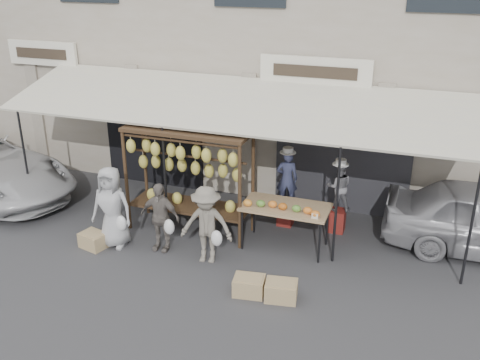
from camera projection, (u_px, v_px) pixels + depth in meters
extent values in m
plane|color=#2D2D30|center=(188.00, 267.00, 10.01)|extent=(90.00, 90.00, 0.00)
cube|color=#A99F92|center=(286.00, 34.00, 14.32)|extent=(24.00, 6.00, 7.00)
cube|color=#232328|center=(342.00, 159.00, 11.85)|extent=(3.00, 0.10, 2.50)
cube|color=black|center=(154.00, 137.00, 13.32)|extent=(2.60, 0.10, 2.50)
cube|color=silver|center=(315.00, 71.00, 11.29)|extent=(2.40, 0.10, 0.60)
cube|color=silver|center=(43.00, 53.00, 13.49)|extent=(2.00, 0.10, 0.60)
cube|color=beige|center=(231.00, 103.00, 11.02)|extent=(10.00, 2.34, 0.63)
cylinder|color=black|center=(26.00, 161.00, 11.98)|extent=(0.05, 0.05, 2.30)
cylinder|color=black|center=(165.00, 181.00, 10.88)|extent=(0.05, 0.05, 2.30)
cylinder|color=black|center=(336.00, 206.00, 9.79)|extent=(0.05, 0.05, 2.30)
cylinder|color=black|center=(471.00, 226.00, 9.06)|extent=(0.05, 0.05, 2.30)
cylinder|color=black|center=(126.00, 181.00, 11.06)|extent=(0.07, 0.07, 2.20)
cylinder|color=black|center=(240.00, 197.00, 10.27)|extent=(0.07, 0.07, 2.20)
cylinder|color=black|center=(145.00, 168.00, 11.75)|extent=(0.07, 0.07, 2.20)
cylinder|color=black|center=(253.00, 182.00, 10.97)|extent=(0.07, 0.07, 2.20)
cube|color=black|center=(187.00, 130.00, 10.59)|extent=(2.60, 0.90, 0.07)
cylinder|color=black|center=(180.00, 141.00, 10.33)|extent=(2.50, 0.05, 0.05)
cylinder|color=black|center=(195.00, 131.00, 10.94)|extent=(2.50, 0.05, 0.05)
cylinder|color=black|center=(188.00, 156.00, 10.80)|extent=(2.50, 0.05, 0.05)
cube|color=black|center=(190.00, 206.00, 11.22)|extent=(2.50, 0.80, 0.05)
ellipsoid|color=#D9C459|center=(131.00, 146.00, 10.76)|extent=(0.20, 0.18, 0.30)
ellipsoid|color=#D9C459|center=(147.00, 145.00, 10.81)|extent=(0.20, 0.18, 0.30)
ellipsoid|color=#D9C459|center=(155.00, 149.00, 10.59)|extent=(0.20, 0.18, 0.30)
ellipsoid|color=#D9C459|center=(171.00, 150.00, 10.65)|extent=(0.20, 0.18, 0.30)
ellipsoid|color=#D9C459|center=(180.00, 153.00, 10.43)|extent=(0.20, 0.18, 0.30)
ellipsoid|color=#D9C459|center=(196.00, 152.00, 10.47)|extent=(0.20, 0.18, 0.30)
ellipsoid|color=#D9C459|center=(206.00, 156.00, 10.25)|extent=(0.20, 0.18, 0.30)
ellipsoid|color=#D9C459|center=(222.00, 156.00, 10.30)|extent=(0.20, 0.18, 0.30)
ellipsoid|color=#D9C459|center=(233.00, 160.00, 10.08)|extent=(0.20, 0.18, 0.30)
ellipsoid|color=#D9C459|center=(143.00, 162.00, 11.23)|extent=(0.20, 0.18, 0.30)
ellipsoid|color=#D9C459|center=(156.00, 161.00, 11.12)|extent=(0.20, 0.18, 0.30)
ellipsoid|color=#D9C459|center=(169.00, 164.00, 11.03)|extent=(0.20, 0.18, 0.30)
ellipsoid|color=#D9C459|center=(182.00, 165.00, 10.93)|extent=(0.20, 0.18, 0.30)
ellipsoid|color=#D9C459|center=(195.00, 168.00, 10.85)|extent=(0.20, 0.18, 0.30)
ellipsoid|color=#D9C459|center=(209.00, 171.00, 10.76)|extent=(0.20, 0.18, 0.30)
ellipsoid|color=#D9C459|center=(223.00, 171.00, 10.65)|extent=(0.20, 0.18, 0.30)
ellipsoid|color=#D9C459|center=(237.00, 175.00, 10.57)|extent=(0.20, 0.18, 0.30)
cube|color=tan|center=(286.00, 207.00, 10.40)|extent=(1.70, 0.90, 0.05)
cylinder|color=black|center=(242.00, 230.00, 10.49)|extent=(0.04, 0.04, 0.85)
cylinder|color=black|center=(319.00, 243.00, 10.01)|extent=(0.04, 0.04, 0.85)
cylinder|color=black|center=(254.00, 214.00, 11.13)|extent=(0.04, 0.04, 0.85)
cylinder|color=black|center=(327.00, 226.00, 10.65)|extent=(0.04, 0.04, 0.85)
ellipsoid|color=orange|center=(248.00, 203.00, 10.36)|extent=(0.18, 0.14, 0.14)
ellipsoid|color=#598C33|center=(261.00, 203.00, 10.33)|extent=(0.18, 0.14, 0.14)
ellipsoid|color=orange|center=(273.00, 204.00, 10.30)|extent=(0.18, 0.14, 0.14)
ellipsoid|color=#B25919|center=(283.00, 206.00, 10.21)|extent=(0.18, 0.14, 0.14)
ellipsoid|color=#598C33|center=(296.00, 209.00, 10.12)|extent=(0.18, 0.14, 0.14)
ellipsoid|color=orange|center=(308.00, 210.00, 10.04)|extent=(0.18, 0.14, 0.14)
ellipsoid|color=orange|center=(315.00, 214.00, 9.90)|extent=(0.18, 0.14, 0.14)
imported|color=#2F3352|center=(287.00, 179.00, 11.23)|extent=(0.51, 0.39, 1.24)
imported|color=slate|center=(339.00, 187.00, 10.98)|extent=(0.60, 0.52, 1.06)
imported|color=#A4A4A6|center=(112.00, 207.00, 10.48)|extent=(0.87, 0.62, 1.67)
imported|color=#6B635D|center=(160.00, 217.00, 10.38)|extent=(0.83, 0.35, 1.41)
imported|color=slate|center=(206.00, 225.00, 9.94)|extent=(1.06, 0.71, 1.53)
cube|color=maroon|center=(286.00, 215.00, 11.55)|extent=(0.39, 0.39, 0.45)
cube|color=maroon|center=(336.00, 220.00, 11.28)|extent=(0.37, 0.37, 0.48)
cube|color=tan|center=(249.00, 286.00, 9.16)|extent=(0.58, 0.47, 0.31)
cube|color=tan|center=(281.00, 291.00, 9.02)|extent=(0.59, 0.49, 0.32)
cube|color=tan|center=(94.00, 240.00, 10.66)|extent=(0.59, 0.50, 0.31)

